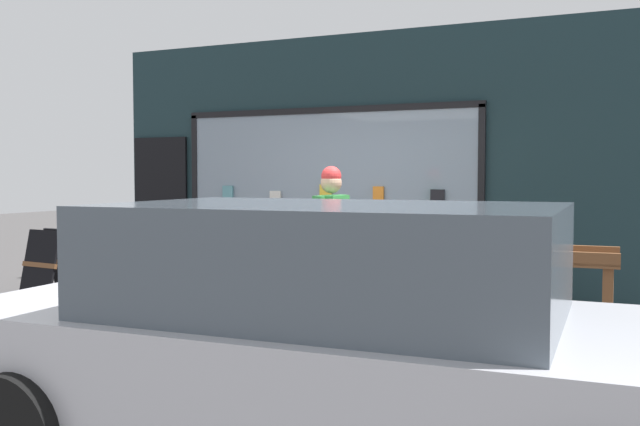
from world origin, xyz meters
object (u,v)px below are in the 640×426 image
at_px(person_browsing, 331,235).
at_px(sandwich_board_sign, 53,263).
at_px(display_table_right, 464,260).
at_px(display_table_left, 195,245).
at_px(small_dog, 352,311).
at_px(parked_car, 332,332).

distance_m(person_browsing, sandwich_board_sign, 3.98).
xyz_separation_m(display_table_right, sandwich_board_sign, (-5.18, -0.30, -0.27)).
bearing_deg(person_browsing, display_table_left, 75.05).
relative_size(small_dog, sandwich_board_sign, 0.67).
distance_m(small_dog, sandwich_board_sign, 4.29).
bearing_deg(person_browsing, sandwich_board_sign, 86.30).
xyz_separation_m(display_table_left, sandwich_board_sign, (-1.95, -0.29, -0.28)).
distance_m(display_table_left, small_dog, 2.47).
xyz_separation_m(display_table_left, display_table_right, (3.23, 0.00, -0.02)).
bearing_deg(display_table_left, person_browsing, -14.38).
bearing_deg(display_table_right, parked_car, -87.61).
bearing_deg(small_dog, display_table_right, -69.52).
relative_size(display_table_right, small_dog, 5.02).
distance_m(display_table_right, person_browsing, 1.36).
bearing_deg(small_dog, person_browsing, 35.43).
bearing_deg(sandwich_board_sign, person_browsing, 3.20).
bearing_deg(parked_car, person_browsing, 111.69).
height_order(person_browsing, parked_car, person_browsing).
distance_m(display_table_left, parked_car, 5.01).
relative_size(display_table_right, person_browsing, 1.76).
height_order(sandwich_board_sign, parked_car, parked_car).
xyz_separation_m(display_table_right, person_browsing, (-1.23, -0.51, 0.26)).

